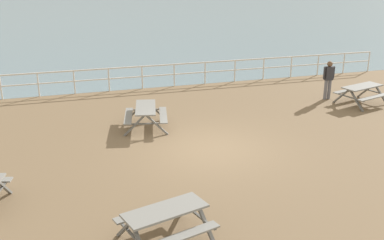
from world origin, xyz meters
name	(u,v)px	position (x,y,z in m)	size (l,w,h in m)	color
ground_plane	(211,152)	(0.00, 0.00, -0.10)	(30.00, 24.00, 0.20)	#846B4C
sea_band	(86,2)	(0.00, 52.75, 0.00)	(142.00, 90.00, 0.01)	gray
seaward_railing	(158,72)	(0.00, 7.75, 0.73)	(23.07, 0.07, 1.08)	white
picnic_table_near_left	(362,90)	(7.54, 2.82, 0.58)	(2.14, 1.94, 0.80)	gray
picnic_table_near_right	(146,112)	(-1.61, 2.56, 0.58)	(1.84, 2.06, 0.80)	gray
picnic_table_mid_centre	(165,217)	(-2.57, -4.53, 0.58)	(2.15, 1.94, 0.80)	gray
visitor	(329,78)	(6.56, 3.83, 0.95)	(0.53, 0.23, 1.66)	slate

